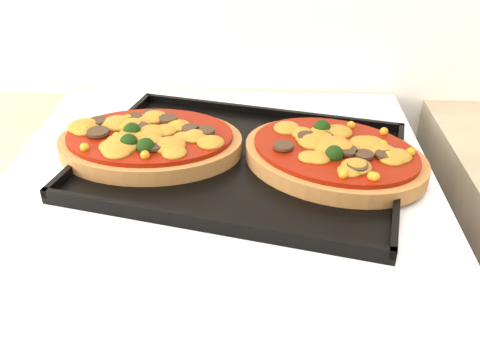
# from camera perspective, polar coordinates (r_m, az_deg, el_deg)

# --- Properties ---
(baking_tray) EXTENTS (0.49, 0.40, 0.02)m
(baking_tray) POSITION_cam_1_polar(r_m,az_deg,el_deg) (0.74, 0.19, 2.20)
(baking_tray) COLOR black
(baking_tray) RESTS_ON stove
(pizza_left) EXTENTS (0.26, 0.19, 0.04)m
(pizza_left) POSITION_cam_1_polar(r_m,az_deg,el_deg) (0.76, -9.57, 4.23)
(pizza_left) COLOR #A77339
(pizza_left) RESTS_ON baking_tray
(pizza_right) EXTENTS (0.31, 0.28, 0.04)m
(pizza_right) POSITION_cam_1_polar(r_m,az_deg,el_deg) (0.73, 10.02, 2.75)
(pizza_right) COLOR #A77339
(pizza_right) RESTS_ON baking_tray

